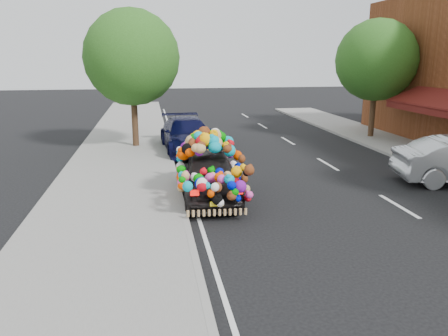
# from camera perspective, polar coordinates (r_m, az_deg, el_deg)

# --- Properties ---
(ground) EXTENTS (100.00, 100.00, 0.00)m
(ground) POSITION_cam_1_polar(r_m,az_deg,el_deg) (11.69, 6.50, -5.95)
(ground) COLOR black
(ground) RESTS_ON ground
(sidewalk) EXTENTS (4.00, 60.00, 0.12)m
(sidewalk) POSITION_cam_1_polar(r_m,az_deg,el_deg) (11.30, -15.10, -6.76)
(sidewalk) COLOR gray
(sidewalk) RESTS_ON ground
(kerb) EXTENTS (0.15, 60.00, 0.13)m
(kerb) POSITION_cam_1_polar(r_m,az_deg,el_deg) (11.26, -5.13, -6.35)
(kerb) COLOR gray
(kerb) RESTS_ON ground
(lane_markings) EXTENTS (6.00, 50.00, 0.01)m
(lane_markings) POSITION_cam_1_polar(r_m,az_deg,el_deg) (13.12, 21.84, -4.62)
(lane_markings) COLOR silver
(lane_markings) RESTS_ON ground
(tree_near_sidewalk) EXTENTS (4.20, 4.20, 6.13)m
(tree_near_sidewalk) POSITION_cam_1_polar(r_m,az_deg,el_deg) (20.03, -11.96, 13.93)
(tree_near_sidewalk) COLOR #332114
(tree_near_sidewalk) RESTS_ON ground
(tree_far_b) EXTENTS (4.00, 4.00, 5.90)m
(tree_far_b) POSITION_cam_1_polar(r_m,az_deg,el_deg) (23.35, 19.31, 13.13)
(tree_far_b) COLOR #332114
(tree_far_b) RESTS_ON ground
(plush_art_car) EXTENTS (2.19, 4.30, 2.01)m
(plush_art_car) POSITION_cam_1_polar(r_m,az_deg,el_deg) (12.69, -1.87, 0.59)
(plush_art_car) COLOR black
(plush_art_car) RESTS_ON ground
(navy_sedan) EXTENTS (2.36, 5.16, 1.46)m
(navy_sedan) POSITION_cam_1_polar(r_m,az_deg,el_deg) (19.22, -4.83, 4.32)
(navy_sedan) COLOR black
(navy_sedan) RESTS_ON ground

